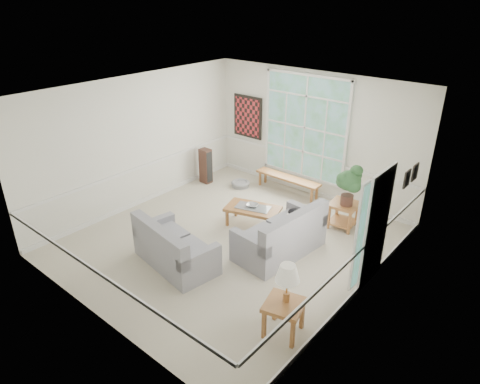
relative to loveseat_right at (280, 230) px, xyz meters
name	(u,v)px	position (x,y,z in m)	size (l,w,h in m)	color
floor	(230,241)	(-1.00, -0.30, -0.49)	(5.50, 6.00, 0.01)	#B9AF9A
ceiling	(228,93)	(-1.00, -0.30, 2.52)	(5.50, 6.00, 0.02)	white
wall_back	(313,135)	(-1.00, 2.70, 1.02)	(5.50, 0.02, 3.00)	white
wall_front	(88,236)	(-1.00, -3.30, 1.02)	(5.50, 0.02, 3.00)	white
wall_left	(138,142)	(-3.75, -0.30, 1.02)	(0.02, 6.00, 3.00)	white
wall_right	(365,218)	(1.75, -0.30, 1.02)	(0.02, 6.00, 3.00)	white
window_back	(305,127)	(-1.20, 2.66, 1.17)	(2.30, 0.08, 2.40)	white
entry_door	(376,228)	(1.71, 0.30, 0.57)	(0.08, 0.90, 2.10)	white
door_sidelight	(359,238)	(1.71, -0.33, 0.67)	(0.08, 0.26, 1.90)	white
wall_art	(248,117)	(-2.95, 2.65, 1.12)	(0.90, 0.06, 1.10)	maroon
wall_frame_near	(407,179)	(1.71, 1.45, 1.07)	(0.04, 0.26, 0.32)	black
wall_frame_far	(415,172)	(1.71, 1.85, 1.07)	(0.04, 0.26, 0.32)	black
loveseat_right	(280,230)	(0.00, 0.00, 0.00)	(0.92, 1.78, 0.96)	gray
loveseat_front	(176,243)	(-1.23, -1.54, -0.04)	(1.65, 0.85, 0.89)	gray
coffee_table	(253,216)	(-1.04, 0.49, -0.27)	(1.14, 0.62, 0.43)	#985F31
pewter_bowl	(252,205)	(-1.07, 0.51, -0.02)	(0.30, 0.30, 0.07)	#96969B
window_bench	(287,185)	(-1.41, 2.35, -0.28)	(1.75, 0.34, 0.41)	#985F31
end_table	(343,215)	(0.48, 1.67, -0.20)	(0.57, 0.57, 0.57)	#985F31
houseplant	(349,185)	(0.54, 1.63, 0.53)	(0.52, 0.52, 0.90)	#2B562D
side_table	(283,318)	(1.30, -1.74, -0.20)	(0.54, 0.54, 0.55)	#985F31
table_lamp	(287,283)	(1.29, -1.67, 0.38)	(0.36, 0.36, 0.61)	silver
pet_bed	(240,184)	(-2.52, 1.85, -0.41)	(0.47, 0.47, 0.14)	gray
floor_speaker	(206,166)	(-3.40, 1.48, -0.02)	(0.29, 0.22, 0.92)	#43271E
cat	(297,213)	(-0.04, 0.64, 0.10)	(0.38, 0.27, 0.18)	black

